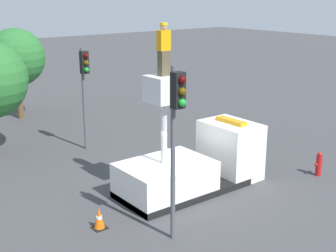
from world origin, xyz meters
The scene contains 8 objects.
ground_plane centered at (0.00, 0.00, 0.00)m, with size 120.00×120.00×0.00m, color #424244.
bucket_truck centered at (0.53, 0.00, 0.92)m, with size 5.68×2.36×4.42m.
worker centered at (-0.87, 0.00, 5.30)m, with size 0.40×0.26×1.75m.
traffic_light_pole centered at (-2.44, -2.64, 3.69)m, with size 0.34×0.57×5.22m.
traffic_light_across centered at (-0.51, 6.39, 3.38)m, with size 0.34×0.57×4.76m.
fire_hydrant centered at (5.29, -2.16, 0.48)m, with size 0.47×0.23×0.98m.
traffic_cone_rear centered at (-3.89, -0.62, 0.32)m, with size 0.43×0.43×0.68m.
tree_left_bg centered at (-0.89, 13.86, 3.53)m, with size 3.28×3.28×5.20m.
Camera 1 is at (-10.25, -12.38, 7.14)m, focal length 50.00 mm.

